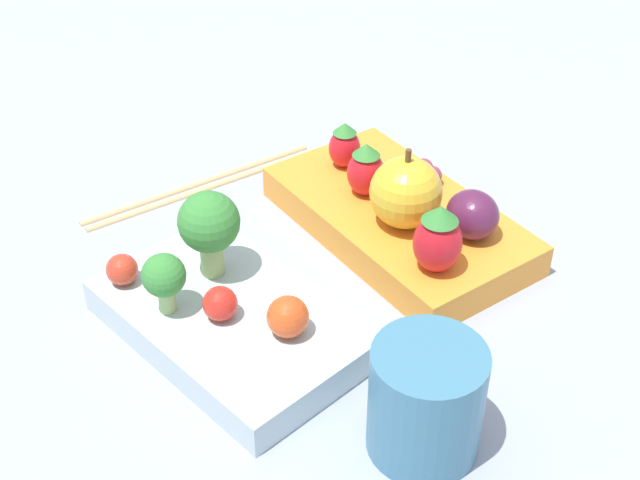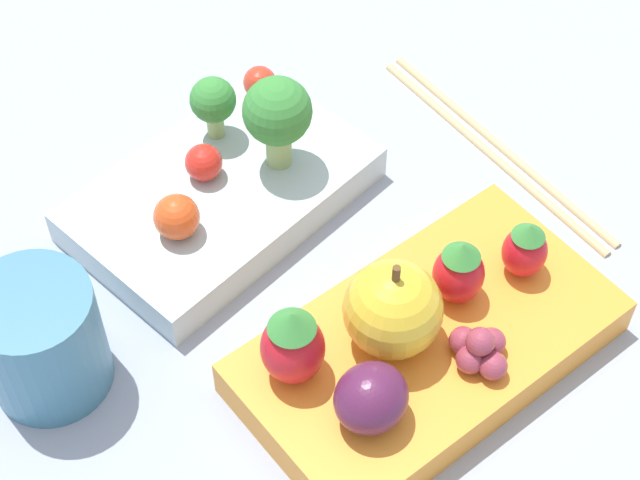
{
  "view_description": "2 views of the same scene",
  "coord_description": "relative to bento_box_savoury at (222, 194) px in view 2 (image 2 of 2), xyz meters",
  "views": [
    {
      "loc": [
        -0.39,
        0.31,
        0.41
      ],
      "look_at": [
        -0.01,
        -0.0,
        0.04
      ],
      "focal_mm": 50.0,
      "sensor_mm": 36.0,
      "label": 1
    },
    {
      "loc": [
        -0.26,
        -0.28,
        0.51
      ],
      "look_at": [
        -0.01,
        -0.0,
        0.04
      ],
      "focal_mm": 60.0,
      "sensor_mm": 36.0,
      "label": 2
    }
  ],
  "objects": [
    {
      "name": "strawberry_0",
      "position": [
        0.04,
        -0.16,
        0.03
      ],
      "size": [
        0.03,
        0.03,
        0.04
      ],
      "color": "red",
      "rests_on": "bento_box_fruit"
    },
    {
      "name": "broccoli_floret_0",
      "position": [
        0.04,
        -0.01,
        0.05
      ],
      "size": [
        0.04,
        0.04,
        0.06
      ],
      "color": "#93B770",
      "rests_on": "bento_box_savoury"
    },
    {
      "name": "bento_box_savoury",
      "position": [
        0.0,
        0.0,
        0.0
      ],
      "size": [
        0.19,
        0.13,
        0.02
      ],
      "color": "silver",
      "rests_on": "ground_plane"
    },
    {
      "name": "chopsticks_pair",
      "position": [
        0.16,
        -0.08,
        -0.01
      ],
      "size": [
        0.04,
        0.21,
        0.01
      ],
      "color": "tan",
      "rests_on": "ground_plane"
    },
    {
      "name": "strawberry_2",
      "position": [
        -0.06,
        -0.13,
        0.04
      ],
      "size": [
        0.03,
        0.03,
        0.05
      ],
      "color": "red",
      "rests_on": "bento_box_fruit"
    },
    {
      "name": "cherry_tomato_1",
      "position": [
        -0.0,
        0.01,
        0.02
      ],
      "size": [
        0.02,
        0.02,
        0.02
      ],
      "color": "red",
      "rests_on": "bento_box_savoury"
    },
    {
      "name": "drinking_cup",
      "position": [
        -0.15,
        -0.03,
        0.02
      ],
      "size": [
        0.07,
        0.07,
        0.07
      ],
      "color": "teal",
      "rests_on": "ground_plane"
    },
    {
      "name": "ground_plane",
      "position": [
        0.01,
        -0.08,
        -0.01
      ],
      "size": [
        4.0,
        4.0,
        0.0
      ],
      "primitive_type": "plane",
      "color": "#939EB2"
    },
    {
      "name": "plum",
      "position": [
        -0.05,
        -0.18,
        0.03
      ],
      "size": [
        0.04,
        0.04,
        0.04
      ],
      "color": "#511E42",
      "rests_on": "bento_box_fruit"
    },
    {
      "name": "grape_cluster",
      "position": [
        0.02,
        -0.19,
        0.02
      ],
      "size": [
        0.04,
        0.04,
        0.03
      ],
      "color": "#93384C",
      "rests_on": "bento_box_fruit"
    },
    {
      "name": "broccoli_floret_1",
      "position": [
        0.02,
        0.03,
        0.04
      ],
      "size": [
        0.03,
        0.03,
        0.04
      ],
      "color": "#93B770",
      "rests_on": "bento_box_savoury"
    },
    {
      "name": "apple",
      "position": [
        -0.0,
        -0.15,
        0.04
      ],
      "size": [
        0.05,
        0.05,
        0.06
      ],
      "color": "gold",
      "rests_on": "bento_box_fruit"
    },
    {
      "name": "cherry_tomato_2",
      "position": [
        -0.04,
        -0.01,
        0.03
      ],
      "size": [
        0.03,
        0.03,
        0.03
      ],
      "color": "#DB4C1E",
      "rests_on": "bento_box_savoury"
    },
    {
      "name": "strawberry_1",
      "position": [
        0.08,
        -0.17,
        0.03
      ],
      "size": [
        0.03,
        0.03,
        0.04
      ],
      "color": "red",
      "rests_on": "bento_box_fruit"
    },
    {
      "name": "bento_box_fruit",
      "position": [
        0.02,
        -0.16,
        0.0
      ],
      "size": [
        0.22,
        0.13,
        0.03
      ],
      "color": "orange",
      "rests_on": "ground_plane"
    },
    {
      "name": "cherry_tomato_0",
      "position": [
        0.07,
        0.04,
        0.02
      ],
      "size": [
        0.02,
        0.02,
        0.02
      ],
      "color": "red",
      "rests_on": "bento_box_savoury"
    }
  ]
}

